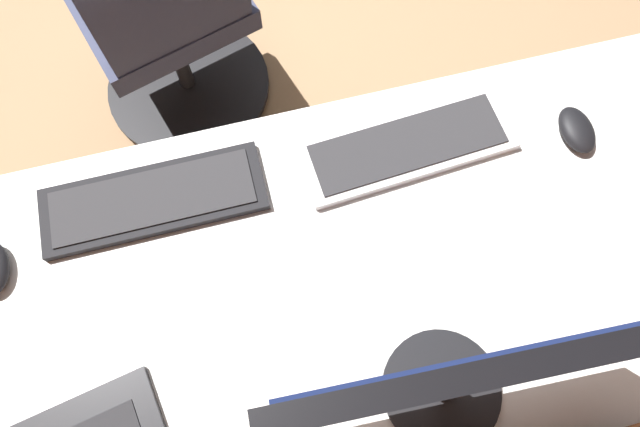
# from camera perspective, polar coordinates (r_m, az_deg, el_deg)

# --- Properties ---
(desk) EXTENTS (1.97, 0.72, 0.73)m
(desk) POSITION_cam_1_polar(r_m,az_deg,el_deg) (1.09, 0.66, -7.73)
(desk) COLOR white
(desk) RESTS_ON ground
(drawer_pedestal) EXTENTS (0.40, 0.51, 0.69)m
(drawer_pedestal) POSITION_cam_1_polar(r_m,az_deg,el_deg) (1.39, -5.21, -13.09)
(drawer_pedestal) COLOR white
(drawer_pedestal) RESTS_ON ground
(monitor_primary) EXTENTS (0.56, 0.20, 0.41)m
(monitor_primary) POSITION_cam_1_polar(r_m,az_deg,el_deg) (0.78, 15.70, -15.72)
(monitor_primary) COLOR black
(monitor_primary) RESTS_ON desk
(keyboard_main) EXTENTS (0.42, 0.14, 0.02)m
(keyboard_main) POSITION_cam_1_polar(r_m,az_deg,el_deg) (1.10, -16.55, 1.39)
(keyboard_main) COLOR black
(keyboard_main) RESTS_ON desk
(keyboard_spare) EXTENTS (0.43, 0.17, 0.02)m
(keyboard_spare) POSITION_cam_1_polar(r_m,az_deg,el_deg) (1.12, 8.83, 6.79)
(keyboard_spare) COLOR silver
(keyboard_spare) RESTS_ON desk
(mouse_spare) EXTENTS (0.06, 0.10, 0.03)m
(mouse_spare) POSITION_cam_1_polar(r_m,az_deg,el_deg) (1.22, 24.64, 7.74)
(mouse_spare) COLOR black
(mouse_spare) RESTS_ON desk
(office_chair) EXTENTS (0.56, 0.60, 0.97)m
(office_chair) POSITION_cam_1_polar(r_m,az_deg,el_deg) (1.69, -15.15, 18.43)
(office_chair) COLOR #383D56
(office_chair) RESTS_ON ground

